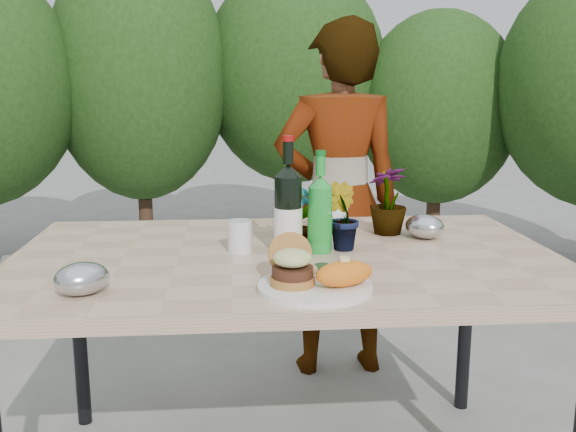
{
  "coord_description": "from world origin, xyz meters",
  "views": [
    {
      "loc": [
        -0.14,
        -1.82,
        1.25
      ],
      "look_at": [
        0.0,
        -0.08,
        0.88
      ],
      "focal_mm": 40.0,
      "sensor_mm": 36.0,
      "label": 1
    }
  ],
  "objects": [
    {
      "name": "grilled_veg",
      "position": [
        0.06,
        -0.25,
        0.78
      ],
      "size": [
        0.08,
        0.05,
        0.03
      ],
      "color": "olive",
      "rests_on": "dinner_plate"
    },
    {
      "name": "seedling_left",
      "position": [
        0.05,
        0.09,
        0.85
      ],
      "size": [
        0.12,
        0.13,
        0.2
      ],
      "primitive_type": "imported",
      "rotation": [
        0.0,
        0.0,
        0.88
      ],
      "color": "#23501B",
      "rests_on": "patio_table"
    },
    {
      "name": "seedling_right",
      "position": [
        0.36,
        0.23,
        0.86
      ],
      "size": [
        0.16,
        0.16,
        0.22
      ],
      "primitive_type": "imported",
      "rotation": [
        0.0,
        0.0,
        3.49
      ],
      "color": "#2C5C1F",
      "rests_on": "patio_table"
    },
    {
      "name": "plastic_cup",
      "position": [
        -0.13,
        0.03,
        0.8
      ],
      "size": [
        0.07,
        0.07,
        0.09
      ],
      "primitive_type": "cylinder",
      "color": "silver",
      "rests_on": "patio_table"
    },
    {
      "name": "wine_bottle",
      "position": [
        0.01,
        0.01,
        0.88
      ],
      "size": [
        0.08,
        0.08,
        0.35
      ],
      "rotation": [
        0.0,
        0.0,
        0.31
      ],
      "color": "black",
      "rests_on": "patio_table"
    },
    {
      "name": "blue_bowl",
      "position": [
        0.18,
        0.3,
        0.8
      ],
      "size": [
        0.16,
        0.16,
        0.09
      ],
      "primitive_type": "imported",
      "rotation": [
        0.0,
        0.0,
        0.42
      ],
      "color": "white",
      "rests_on": "patio_table"
    },
    {
      "name": "patio_table",
      "position": [
        0.0,
        0.0,
        0.69
      ],
      "size": [
        1.6,
        1.0,
        0.75
      ],
      "color": "tan",
      "rests_on": "ground"
    },
    {
      "name": "burger_stack",
      "position": [
        -0.01,
        -0.32,
        0.81
      ],
      "size": [
        0.11,
        0.16,
        0.11
      ],
      "color": "#B7722D",
      "rests_on": "dinner_plate"
    },
    {
      "name": "sweet_potato",
      "position": [
        0.11,
        -0.36,
        0.8
      ],
      "size": [
        0.17,
        0.12,
        0.06
      ],
      "primitive_type": "ellipsoid",
      "rotation": [
        0.0,
        0.0,
        0.35
      ],
      "color": "orange",
      "rests_on": "dinner_plate"
    },
    {
      "name": "seedling_mid",
      "position": [
        0.17,
        0.04,
        0.85
      ],
      "size": [
        0.14,
        0.14,
        0.2
      ],
      "primitive_type": "imported",
      "rotation": [
        0.0,
        0.0,
        2.41
      ],
      "color": "#2C5B1F",
      "rests_on": "patio_table"
    },
    {
      "name": "foil_packet_left",
      "position": [
        -0.51,
        -0.33,
        0.79
      ],
      "size": [
        0.17,
        0.16,
        0.08
      ],
      "primitive_type": "ellipsoid",
      "rotation": [
        0.0,
        0.0,
        0.57
      ],
      "color": "#ADAFB4",
      "rests_on": "patio_table"
    },
    {
      "name": "person",
      "position": [
        0.29,
        0.81,
        0.75
      ],
      "size": [
        0.57,
        0.4,
        1.5
      ],
      "primitive_type": "imported",
      "rotation": [
        0.0,
        0.0,
        3.22
      ],
      "color": "#A67453",
      "rests_on": "ground"
    },
    {
      "name": "foil_packet_right",
      "position": [
        0.46,
        0.15,
        0.79
      ],
      "size": [
        0.17,
        0.17,
        0.08
      ],
      "primitive_type": "ellipsoid",
      "rotation": [
        0.0,
        0.0,
        2.24
      ],
      "color": "#B3B5BA",
      "rests_on": "patio_table"
    },
    {
      "name": "dinner_plate",
      "position": [
        0.04,
        -0.34,
        0.76
      ],
      "size": [
        0.28,
        0.28,
        0.01
      ],
      "primitive_type": "cylinder",
      "color": "white",
      "rests_on": "patio_table"
    },
    {
      "name": "sparkling_water",
      "position": [
        0.1,
        0.01,
        0.86
      ],
      "size": [
        0.07,
        0.07,
        0.3
      ],
      "rotation": [
        0.0,
        0.0,
        0.43
      ],
      "color": "#1A932D",
      "rests_on": "patio_table"
    },
    {
      "name": "shrub_hedge",
      "position": [
        0.13,
        1.85,
        1.15
      ],
      "size": [
        6.82,
        5.05,
        2.16
      ],
      "color": "#382316",
      "rests_on": "ground"
    }
  ]
}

